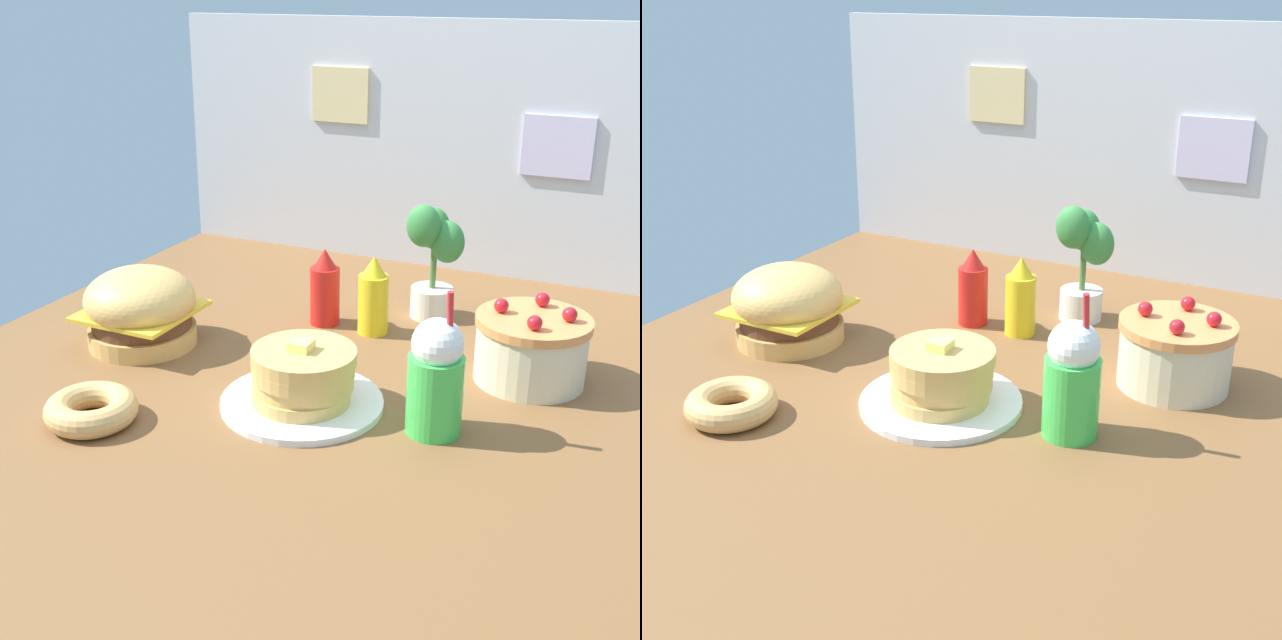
% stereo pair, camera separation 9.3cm
% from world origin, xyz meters
% --- Properties ---
extents(ground_plane, '(1.98, 2.20, 0.02)m').
position_xyz_m(ground_plane, '(0.00, 0.00, -0.01)').
color(ground_plane, brown).
extents(back_wall, '(1.98, 0.04, 0.83)m').
position_xyz_m(back_wall, '(0.00, 1.09, 0.41)').
color(back_wall, silver).
rests_on(back_wall, ground_plane).
extents(burger, '(0.30, 0.30, 0.22)m').
position_xyz_m(burger, '(-0.54, 0.09, 0.10)').
color(burger, '#DBA859').
rests_on(burger, ground_plane).
extents(pancake_stack, '(0.39, 0.39, 0.17)m').
position_xyz_m(pancake_stack, '(0.03, -0.04, 0.06)').
color(pancake_stack, white).
rests_on(pancake_stack, ground_plane).
extents(layer_cake, '(0.28, 0.28, 0.21)m').
position_xyz_m(layer_cake, '(0.48, 0.33, 0.09)').
color(layer_cake, beige).
rests_on(layer_cake, ground_plane).
extents(ketchup_bottle, '(0.09, 0.09, 0.23)m').
position_xyz_m(ketchup_bottle, '(-0.14, 0.44, 0.11)').
color(ketchup_bottle, red).
rests_on(ketchup_bottle, ground_plane).
extents(mustard_bottle, '(0.09, 0.09, 0.23)m').
position_xyz_m(mustard_bottle, '(0.01, 0.44, 0.11)').
color(mustard_bottle, yellow).
rests_on(mustard_bottle, ground_plane).
extents(cream_soda_cup, '(0.13, 0.13, 0.34)m').
position_xyz_m(cream_soda_cup, '(0.34, -0.02, 0.13)').
color(cream_soda_cup, green).
rests_on(cream_soda_cup, ground_plane).
extents(donut_pink_glaze, '(0.21, 0.21, 0.06)m').
position_xyz_m(donut_pink_glaze, '(-0.38, -0.32, 0.03)').
color(donut_pink_glaze, tan).
rests_on(donut_pink_glaze, ground_plane).
extents(potted_plant, '(0.17, 0.13, 0.35)m').
position_xyz_m(potted_plant, '(0.12, 0.63, 0.19)').
color(potted_plant, white).
rests_on(potted_plant, ground_plane).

